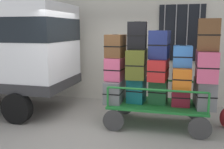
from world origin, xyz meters
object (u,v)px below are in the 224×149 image
suitcase_left_middle (115,69)px  suitcase_left_bottom (115,90)px  suitcase_center_bottom (158,91)px  suitcase_right_bottom (204,93)px  suitcase_midleft_bottom (136,90)px  suitcase_midleft_middle (137,63)px  suitcase_midright_middle (181,77)px  suitcase_midright_bottom (181,96)px  suitcase_left_top (116,46)px  suitcase_right_middle (206,65)px  suitcase_right_top (208,35)px  suitcase_center_top (160,45)px  suitcase_midright_top (182,56)px  suitcase_center_middle (159,69)px  luggage_cart (158,108)px  suitcase_midleft_top (137,36)px

suitcase_left_middle → suitcase_left_bottom: bearing=90.0°
suitcase_left_bottom → suitcase_center_bottom: bearing=0.8°
suitcase_right_bottom → suitcase_midleft_bottom: bearing=178.9°
suitcase_midleft_middle → suitcase_midright_middle: (0.96, -0.06, -0.24)m
suitcase_left_middle → suitcase_midright_bottom: size_ratio=1.24×
suitcase_midleft_middle → suitcase_midright_middle: 0.99m
suitcase_midright_middle → suitcase_right_bottom: suitcase_midright_middle is taller
suitcase_left_bottom → suitcase_right_bottom: size_ratio=1.10×
suitcase_midleft_bottom → suitcase_midright_middle: bearing=-3.0°
suitcase_left_top → suitcase_center_bottom: (0.96, 0.02, -0.97)m
suitcase_right_middle → suitcase_right_top: size_ratio=1.49×
suitcase_left_middle → suitcase_right_middle: size_ratio=0.55×
suitcase_center_top → suitcase_midright_top: 0.53m
suitcase_midleft_bottom → suitcase_center_middle: 0.68m
suitcase_midright_middle → luggage_cart: bearing=177.8°
suitcase_midright_bottom → suitcase_right_middle: bearing=0.4°
suitcase_center_bottom → suitcase_midright_top: bearing=-3.0°
suitcase_center_bottom → suitcase_right_bottom: size_ratio=0.69×
suitcase_midleft_middle → suitcase_midright_middle: suitcase_midleft_middle is taller
suitcase_center_middle → suitcase_midright_bottom: suitcase_center_middle is taller
suitcase_left_middle → suitcase_right_middle: suitcase_right_middle is taller
suitcase_center_bottom → suitcase_right_top: (0.96, -0.06, 1.23)m
suitcase_midleft_middle → suitcase_right_top: suitcase_right_top is taller
suitcase_midleft_middle → suitcase_right_top: size_ratio=1.41×
suitcase_center_middle → suitcase_right_bottom: size_ratio=0.97×
suitcase_midright_bottom → suitcase_right_middle: (0.48, 0.00, 0.68)m
luggage_cart → suitcase_right_bottom: suitcase_right_bottom is taller
suitcase_center_bottom → suitcase_right_middle: (0.96, -0.04, 0.61)m
suitcase_midleft_bottom → suitcase_midright_middle: suitcase_midright_middle is taller
suitcase_midleft_top → suitcase_midright_bottom: (0.96, -0.03, -1.27)m
suitcase_midleft_bottom → suitcase_midleft_top: suitcase_midleft_top is taller
suitcase_left_top → suitcase_right_middle: bearing=-0.7°
suitcase_midleft_middle → suitcase_center_middle: size_ratio=1.17×
suitcase_left_top → suitcase_midleft_top: (0.48, 0.01, 0.23)m
suitcase_midleft_bottom → suitcase_center_bottom: suitcase_midleft_bottom is taller
suitcase_left_middle → suitcase_midright_middle: suitcase_left_middle is taller
suitcase_midright_bottom → suitcase_midright_middle: (0.00, 0.00, 0.42)m
suitcase_midleft_bottom → suitcase_right_top: size_ratio=0.89×
suitcase_left_top → suitcase_midleft_middle: 0.61m
suitcase_center_bottom → suitcase_right_bottom: bearing=-1.2°
suitcase_right_bottom → suitcase_center_top: bearing=179.1°
suitcase_right_middle → suitcase_right_bottom: bearing=90.0°
suitcase_left_top → suitcase_right_middle: size_ratio=0.54×
suitcase_midleft_bottom → suitcase_midright_top: 1.23m
suitcase_left_top → suitcase_midleft_middle: (0.48, 0.03, -0.37)m
suitcase_center_middle → suitcase_midleft_top: bearing=176.1°
suitcase_left_middle → suitcase_right_top: (1.91, -0.01, 0.76)m
suitcase_midleft_top → suitcase_right_top: 1.43m
suitcase_center_bottom → suitcase_center_middle: bearing=-90.0°
suitcase_center_top → suitcase_right_top: 0.98m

